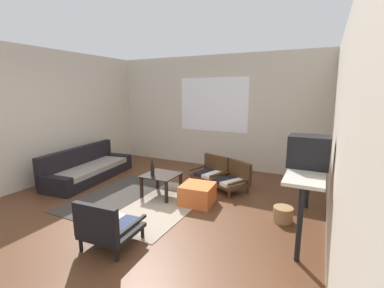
# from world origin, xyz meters

# --- Properties ---
(ground_plane) EXTENTS (7.80, 7.80, 0.00)m
(ground_plane) POSITION_xyz_m (0.00, 0.00, 0.00)
(ground_plane) COLOR #56331E
(far_wall_with_window) EXTENTS (5.60, 0.13, 2.70)m
(far_wall_with_window) POSITION_xyz_m (0.00, 3.06, 1.35)
(far_wall_with_window) COLOR beige
(far_wall_with_window) RESTS_ON ground
(side_wall_right) EXTENTS (0.12, 6.60, 2.70)m
(side_wall_right) POSITION_xyz_m (2.66, 0.30, 1.35)
(side_wall_right) COLOR beige
(side_wall_right) RESTS_ON ground
(side_wall_left) EXTENTS (0.12, 6.60, 2.70)m
(side_wall_left) POSITION_xyz_m (-2.66, 0.30, 1.35)
(side_wall_left) COLOR beige
(side_wall_left) RESTS_ON ground
(area_rug) EXTENTS (2.02, 2.08, 0.01)m
(area_rug) POSITION_xyz_m (-0.32, 0.39, 0.01)
(area_rug) COLOR #38332D
(area_rug) RESTS_ON ground
(couch) EXTENTS (0.97, 2.14, 0.67)m
(couch) POSITION_xyz_m (-2.00, 0.84, 0.21)
(couch) COLOR black
(couch) RESTS_ON ground
(coffee_table) EXTENTS (0.59, 0.57, 0.40)m
(coffee_table) POSITION_xyz_m (-0.06, 0.74, 0.33)
(coffee_table) COLOR black
(coffee_table) RESTS_ON ground
(armchair_by_window) EXTENTS (0.74, 0.69, 0.55)m
(armchair_by_window) POSITION_xyz_m (0.47, 1.80, 0.24)
(armchair_by_window) COLOR #472D19
(armchair_by_window) RESTS_ON ground
(armchair_striped_foreground) EXTENTS (0.64, 0.64, 0.62)m
(armchair_striped_foreground) POSITION_xyz_m (0.26, -0.93, 0.28)
(armchair_striped_foreground) COLOR black
(armchair_striped_foreground) RESTS_ON ground
(armchair_corner) EXTENTS (0.77, 0.76, 0.55)m
(armchair_corner) POSITION_xyz_m (1.01, 1.54, 0.24)
(armchair_corner) COLOR #472D19
(armchair_corner) RESTS_ON ground
(ottoman_orange) EXTENTS (0.56, 0.56, 0.33)m
(ottoman_orange) POSITION_xyz_m (0.66, 0.72, 0.17)
(ottoman_orange) COLOR #D1662D
(ottoman_orange) RESTS_ON ground
(console_shelf) EXTENTS (0.43, 1.67, 0.90)m
(console_shelf) POSITION_xyz_m (2.31, 0.59, 0.80)
(console_shelf) COLOR beige
(console_shelf) RESTS_ON ground
(crt_television) EXTENTS (0.49, 0.36, 0.41)m
(crt_television) POSITION_xyz_m (2.30, 0.52, 1.10)
(crt_television) COLOR black
(crt_television) RESTS_ON console_shelf
(clay_vase) EXTENTS (0.21, 0.21, 0.27)m
(clay_vase) POSITION_xyz_m (2.31, 1.07, 1.01)
(clay_vase) COLOR #935B38
(clay_vase) RESTS_ON console_shelf
(glass_bottle) EXTENTS (0.07, 0.07, 0.27)m
(glass_bottle) POSITION_xyz_m (-0.17, 0.63, 0.51)
(glass_bottle) COLOR black
(glass_bottle) RESTS_ON coffee_table
(wicker_basket) EXTENTS (0.28, 0.28, 0.21)m
(wicker_basket) POSITION_xyz_m (2.03, 0.70, 0.11)
(wicker_basket) COLOR #9E7A4C
(wicker_basket) RESTS_ON ground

